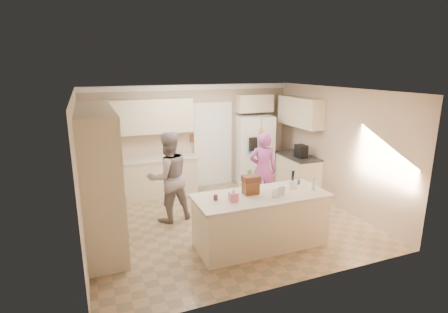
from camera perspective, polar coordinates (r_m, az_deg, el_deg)
name	(u,v)px	position (r m, az deg, el deg)	size (l,w,h in m)	color
floor	(226,221)	(7.15, 0.29, -10.56)	(5.20, 4.60, 0.02)	#997855
ceiling	(226,89)	(6.50, 0.32, 10.88)	(5.20, 4.60, 0.02)	white
wall_back	(192,137)	(8.84, -5.30, 3.20)	(5.20, 0.02, 2.60)	tan
wall_front	(291,200)	(4.75, 10.84, -6.98)	(5.20, 0.02, 2.60)	tan
wall_left	(80,173)	(6.26, -22.49, -2.57)	(0.02, 4.60, 2.60)	tan
wall_right	(336,147)	(8.03, 17.87, 1.41)	(0.02, 4.60, 2.60)	tan
crown_back	(191,87)	(8.64, -5.39, 11.17)	(5.20, 0.08, 0.12)	white
pantry_bank	(100,175)	(6.48, -19.64, -2.89)	(0.60, 2.60, 2.35)	beige
back_base_cab	(150,178)	(8.51, -12.02, -3.48)	(2.20, 0.60, 0.88)	beige
back_countertop	(149,160)	(8.38, -12.17, -0.50)	(2.24, 0.63, 0.04)	beige
back_upper_cab	(146,116)	(8.31, -12.69, 6.39)	(2.20, 0.35, 0.80)	beige
doorway_opening	(213,145)	(9.03, -1.85, 1.87)	(0.90, 0.06, 2.10)	black
doorway_casing	(213,145)	(9.00, -1.78, 1.82)	(1.02, 0.03, 2.22)	white
wall_frame_upper	(193,127)	(8.76, -5.13, 4.77)	(0.15, 0.02, 0.20)	brown
wall_frame_lower	(193,138)	(8.81, -5.09, 3.03)	(0.15, 0.02, 0.20)	brown
refrigerator	(254,150)	(9.16, 4.97, 1.05)	(0.90, 0.70, 1.80)	white
fridge_seam	(261,153)	(8.86, 5.99, 0.56)	(0.01, 0.02, 1.78)	gray
fridge_dispenser	(253,144)	(8.69, 4.78, 2.01)	(0.22, 0.03, 0.35)	black
fridge_handle_l	(259,148)	(8.79, 5.77, 1.45)	(0.02, 0.02, 0.85)	silver
fridge_handle_r	(263,147)	(8.83, 6.35, 1.51)	(0.02, 0.02, 0.85)	silver
over_fridge_cab	(254,103)	(9.15, 5.00, 8.65)	(0.95, 0.35, 0.45)	beige
right_base_cab	(297,174)	(8.84, 11.81, -2.80)	(0.60, 1.20, 0.88)	beige
right_countertop	(297,156)	(8.71, 11.91, 0.08)	(0.63, 1.24, 0.04)	#2D2B28
right_upper_cab	(300,112)	(8.76, 12.29, 7.14)	(0.35, 1.50, 0.70)	beige
coffee_maker	(301,151)	(8.49, 12.48, 0.86)	(0.22, 0.28, 0.30)	black
island_base	(260,221)	(6.14, 5.96, -10.43)	(2.20, 0.90, 0.88)	beige
island_top	(261,196)	(5.96, 6.08, -6.41)	(2.28, 0.96, 0.05)	beige
utensil_crock	(293,185)	(6.28, 11.17, -4.55)	(0.13, 0.13, 0.15)	white
tissue_box	(234,197)	(5.62, 1.56, -6.62)	(0.13, 0.13, 0.14)	pink
tissue_plume	(234,190)	(5.58, 1.57, -5.56)	(0.08, 0.08, 0.08)	white
dollhouse_body	(251,188)	(5.93, 4.37, -5.08)	(0.26, 0.18, 0.22)	brown
dollhouse_roof	(251,179)	(5.88, 4.40, -3.61)	(0.28, 0.20, 0.10)	#592D1E
jam_jar	(216,197)	(5.67, -1.38, -6.68)	(0.07, 0.07, 0.09)	#59263F
greeting_card_a	(275,193)	(5.83, 8.33, -5.88)	(0.12, 0.01, 0.16)	white
greeting_card_b	(281,191)	(5.94, 9.35, -5.52)	(0.12, 0.01, 0.16)	silver
water_bottle	(314,184)	(6.27, 14.49, -4.32)	(0.07, 0.07, 0.24)	silver
shaker_salt	(296,182)	(6.51, 11.62, -4.15)	(0.05, 0.05, 0.09)	#3B539C
shaker_pepper	(299,182)	(6.55, 12.14, -4.07)	(0.05, 0.05, 0.09)	#3B539C
teen_boy	(168,177)	(6.97, -9.05, -3.34)	(0.88, 0.69, 1.81)	gray
teen_girl	(263,170)	(7.71, 6.36, -2.14)	(0.60, 0.40, 1.65)	#AD4A96
fridge_magnets	(261,153)	(8.85, 6.01, 0.54)	(0.76, 0.02, 1.44)	tan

